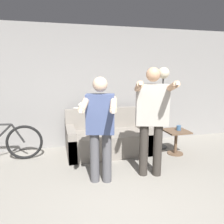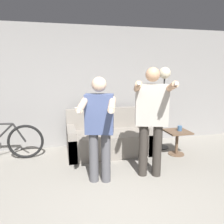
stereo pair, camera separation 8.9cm
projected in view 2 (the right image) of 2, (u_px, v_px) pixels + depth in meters
wall_back at (95, 87)px, 4.82m from camera, size 10.00×0.05×2.60m
couch at (109, 139)px, 4.49m from camera, size 1.69×0.85×0.87m
person_left at (99, 124)px, 3.17m from camera, size 0.60×0.76×1.59m
person_right at (151, 114)px, 3.34m from camera, size 0.68×0.78×1.72m
cat at (87, 105)px, 4.57m from camera, size 0.45×0.15×0.18m
floor_lamp at (164, 84)px, 4.54m from camera, size 0.30×0.30×1.74m
side_table at (177, 138)px, 4.35m from camera, size 0.45×0.45×0.49m
cup at (180, 128)px, 4.32m from camera, size 0.09×0.09×0.10m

